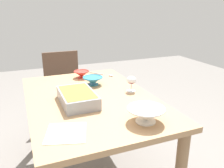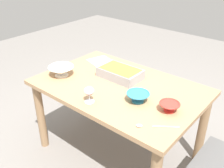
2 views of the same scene
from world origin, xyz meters
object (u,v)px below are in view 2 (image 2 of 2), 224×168
mixing_bowl (61,70)px  serving_bowl (169,106)px  dining_table (119,96)px  wine_glass (89,92)px  serving_spoon (149,126)px  small_bowl (138,96)px  napkin (101,61)px  casserole_dish (120,73)px

mixing_bowl → serving_bowl: size_ratio=1.54×
dining_table → serving_bowl: size_ratio=9.36×
wine_glass → serving_spoon: bearing=3.7°
wine_glass → serving_spoon: size_ratio=0.54×
small_bowl → serving_bowl: size_ratio=1.19×
serving_spoon → small_bowl: bearing=138.8°
mixing_bowl → napkin: (0.05, 0.48, -0.05)m
casserole_dish → wine_glass: bearing=-80.8°
serving_bowl → napkin: bearing=160.2°
mixing_bowl → serving_spoon: (1.02, -0.12, -0.04)m
serving_bowl → serving_spoon: size_ratio=0.63×
casserole_dish → napkin: size_ratio=1.67×
wine_glass → serving_bowl: size_ratio=0.86×
serving_spoon → napkin: (-0.97, 0.60, -0.01)m
casserole_dish → small_bowl: (0.35, -0.23, -0.01)m
mixing_bowl → dining_table: bearing=20.4°
napkin → casserole_dish: bearing=-23.0°
wine_glass → napkin: bearing=126.0°
dining_table → small_bowl: 0.33m
casserole_dish → serving_bowl: 0.63m
dining_table → small_bowl: bearing=-21.9°
casserole_dish → serving_spoon: (0.59, -0.44, -0.04)m
mixing_bowl → serving_spoon: bearing=-6.9°
mixing_bowl → small_bowl: mixing_bowl is taller
small_bowl → casserole_dish: bearing=147.1°
dining_table → serving_bowl: 0.54m
dining_table → mixing_bowl: mixing_bowl is taller
casserole_dish → serving_bowl: (0.60, -0.19, -0.01)m
mixing_bowl → napkin: bearing=84.0°
wine_glass → napkin: wine_glass is taller
serving_bowl → napkin: 1.05m
napkin → wine_glass: bearing=-54.0°
serving_spoon → napkin: bearing=148.4°
serving_bowl → napkin: serving_bowl is taller
mixing_bowl → casserole_dish: bearing=35.7°
napkin → mixing_bowl: bearing=-96.0°
casserole_dish → serving_bowl: bearing=-17.7°
napkin → dining_table: bearing=-31.2°
casserole_dish → serving_bowl: casserole_dish is taller
serving_spoon → napkin: serving_spoon is taller
serving_spoon → napkin: 1.14m
casserole_dish → serving_spoon: bearing=-36.5°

